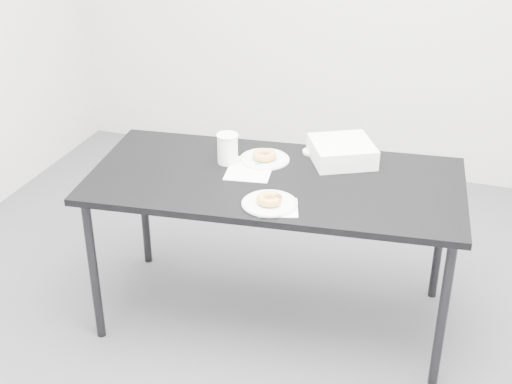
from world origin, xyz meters
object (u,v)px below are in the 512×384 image
(table, at_px, (275,189))
(bakery_box, at_px, (342,151))
(donut_near, at_px, (270,199))
(donut_far, at_px, (264,155))
(scorecard, at_px, (250,169))
(plate_near, at_px, (270,204))
(plate_far, at_px, (264,159))
(coffee_cup, at_px, (228,148))
(pen, at_px, (266,162))

(table, height_order, bakery_box, bakery_box)
(donut_near, xyz_separation_m, donut_far, (-0.16, 0.42, -0.00))
(donut_near, bearing_deg, scorecard, 122.66)
(donut_near, relative_size, bakery_box, 0.40)
(plate_near, xyz_separation_m, plate_far, (-0.16, 0.42, -0.00))
(donut_near, distance_m, plate_far, 0.45)
(table, bearing_deg, bakery_box, 42.03)
(plate_near, distance_m, coffee_cup, 0.46)
(pen, relative_size, plate_near, 0.51)
(donut_far, bearing_deg, plate_far, 0.00)
(scorecard, relative_size, donut_far, 2.30)
(table, xyz_separation_m, donut_near, (0.05, -0.25, 0.09))
(table, xyz_separation_m, coffee_cup, (-0.26, 0.08, 0.13))
(bakery_box, bearing_deg, pen, 175.65)
(scorecard, xyz_separation_m, plate_far, (0.03, 0.12, 0.00))
(scorecard, bearing_deg, donut_near, -65.97)
(donut_near, bearing_deg, plate_far, 110.82)
(table, xyz_separation_m, donut_far, (-0.11, 0.16, 0.08))
(scorecard, height_order, coffee_cup, coffee_cup)
(pen, bearing_deg, donut_near, -121.56)
(coffee_cup, distance_m, bakery_box, 0.54)
(pen, relative_size, coffee_cup, 0.83)
(scorecard, xyz_separation_m, donut_far, (0.03, 0.12, 0.02))
(plate_far, height_order, bakery_box, bakery_box)
(pen, distance_m, donut_far, 0.04)
(table, distance_m, scorecard, 0.16)
(donut_far, bearing_deg, plate_near, -69.18)
(table, relative_size, plate_far, 7.37)
(donut_near, bearing_deg, plate_near, 0.00)
(scorecard, height_order, bakery_box, bakery_box)
(pen, xyz_separation_m, coffee_cup, (-0.17, -0.05, 0.07))
(plate_near, bearing_deg, scorecard, 122.66)
(coffee_cup, bearing_deg, bakery_box, 20.95)
(plate_near, height_order, bakery_box, bakery_box)
(donut_far, xyz_separation_m, bakery_box, (0.35, 0.11, 0.02))
(coffee_cup, xyz_separation_m, bakery_box, (0.51, 0.19, -0.03))
(donut_far, bearing_deg, pen, -60.87)
(plate_near, distance_m, plate_far, 0.45)
(plate_near, bearing_deg, bakery_box, 69.97)
(donut_near, bearing_deg, pen, 110.07)
(table, relative_size, pen, 14.74)
(donut_far, relative_size, bakery_box, 0.40)
(pen, bearing_deg, bakery_box, -28.10)
(scorecard, xyz_separation_m, pen, (0.05, 0.09, 0.01))
(table, xyz_separation_m, bakery_box, (0.25, 0.28, 0.11))
(scorecard, bearing_deg, coffee_cup, 154.66)
(table, bearing_deg, coffee_cup, 156.04)
(plate_far, bearing_deg, donut_far, 0.00)
(plate_far, bearing_deg, pen, -60.87)
(donut_near, height_order, plate_far, donut_near)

